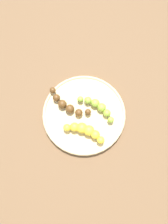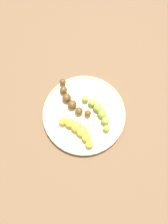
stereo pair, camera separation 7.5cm
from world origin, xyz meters
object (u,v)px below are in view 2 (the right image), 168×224
object	(u,v)px
fruit_bowl	(84,114)
banana_yellow	(78,130)
banana_overripe	(71,100)
banana_green	(99,111)

from	to	relation	value
fruit_bowl	banana_yellow	world-z (taller)	banana_yellow
fruit_bowl	banana_yellow	distance (m)	0.07
banana_yellow	banana_overripe	size ratio (longest dim) A/B	0.96
banana_yellow	banana_green	world-z (taller)	banana_yellow
banana_green	banana_overripe	world-z (taller)	same
banana_yellow	banana_green	xyz separation A→B (m)	(0.08, -0.05, -0.00)
banana_overripe	fruit_bowl	bearing A→B (deg)	97.84
fruit_bowl	banana_yellow	size ratio (longest dim) A/B	2.19
banana_yellow	banana_overripe	world-z (taller)	banana_yellow
banana_green	banana_overripe	size ratio (longest dim) A/B	0.85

